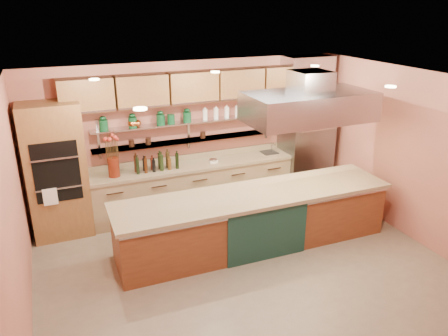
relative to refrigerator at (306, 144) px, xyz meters
name	(u,v)px	position (x,y,z in m)	size (l,w,h in m)	color
floor	(246,268)	(-2.35, -2.14, -1.06)	(6.00, 5.00, 0.02)	gray
ceiling	(249,82)	(-2.35, -2.14, 1.75)	(6.00, 5.00, 0.02)	black
wall_back	(191,135)	(-2.35, 0.36, 0.35)	(6.00, 0.04, 2.80)	#C1705B
wall_front	(366,280)	(-2.35, -4.64, 0.35)	(6.00, 0.04, 2.80)	#C1705B
wall_left	(13,221)	(-5.35, -2.14, 0.35)	(0.04, 5.00, 2.80)	#C1705B
wall_right	(411,155)	(0.65, -2.14, 0.35)	(0.04, 5.00, 2.80)	#C1705B
oven_stack	(57,171)	(-4.80, 0.04, 0.10)	(0.95, 0.64, 2.30)	olive
refrigerator	(306,144)	(0.00, 0.00, 0.00)	(0.95, 0.72, 2.10)	slate
back_counter	(195,187)	(-2.40, 0.06, -0.58)	(3.84, 0.64, 0.93)	#9F865F
wall_shelf_lower	(190,140)	(-2.40, 0.23, 0.30)	(3.60, 0.26, 0.03)	#AEAFB5
wall_shelf_upper	(190,122)	(-2.40, 0.23, 0.65)	(3.60, 0.26, 0.03)	#AEAFB5
upper_cabinets	(192,87)	(-2.35, 0.18, 1.30)	(4.60, 0.36, 0.55)	olive
range_hood	(309,107)	(-1.04, -1.57, 1.20)	(2.00, 1.00, 0.45)	#AEAFB5
ceiling_downlights	(243,82)	(-2.35, -1.94, 1.72)	(4.00, 2.80, 0.02)	#FFE5A5
island	(254,219)	(-1.94, -1.57, -0.59)	(4.45, 0.97, 0.93)	brown
flower_vase	(114,167)	(-3.88, 0.01, 0.05)	(0.20, 0.20, 0.35)	#601D0E
oil_bottle_cluster	(157,163)	(-3.11, 0.01, 0.02)	(0.84, 0.24, 0.27)	black
kitchen_scale	(213,160)	(-2.03, 0.01, -0.08)	(0.15, 0.11, 0.09)	white
bar_faucet	(272,148)	(-0.73, 0.11, -0.02)	(0.03, 0.03, 0.20)	silver
copper_kettle	(137,123)	(-3.38, 0.23, 0.73)	(0.16, 0.16, 0.13)	orange
green_canister	(171,119)	(-2.76, 0.23, 0.75)	(0.13, 0.13, 0.16)	#0F4724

